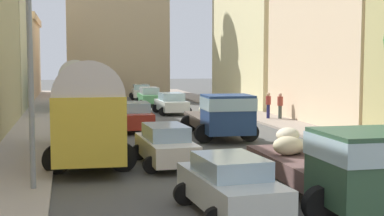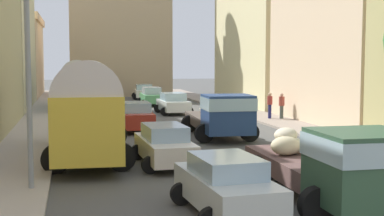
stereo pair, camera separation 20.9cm
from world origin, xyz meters
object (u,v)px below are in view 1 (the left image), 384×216
at_px(pedestrian_1, 280,105).
at_px(parked_bus_1, 75,82).
at_px(car_2, 141,92).
at_px(car_5, 134,116).
at_px(car_3, 230,185).
at_px(cargo_truck_1, 221,115).
at_px(pedestrian_0, 268,104).
at_px(parked_bus_0, 90,104).
at_px(car_0, 171,103).
at_px(streetlamp_near, 41,69).
at_px(car_1, 149,96).
at_px(car_4, 166,145).
at_px(cargo_truck_0, 338,163).
at_px(car_6, 105,94).

bearing_deg(pedestrian_1, parked_bus_1, 137.53).
bearing_deg(car_2, car_5, -98.68).
bearing_deg(car_3, cargo_truck_1, 74.70).
height_order(car_2, pedestrian_0, pedestrian_0).
distance_m(parked_bus_0, car_5, 8.29).
height_order(parked_bus_0, car_0, parked_bus_0).
xyz_separation_m(pedestrian_1, streetlamp_near, (-14.08, -16.11, 2.62)).
height_order(car_1, car_2, car_1).
bearing_deg(car_3, parked_bus_0, 108.89).
bearing_deg(car_1, streetlamp_near, -104.43).
bearing_deg(car_2, car_4, -96.27).
relative_size(parked_bus_0, parked_bus_1, 0.95).
height_order(parked_bus_0, car_5, parked_bus_0).
relative_size(parked_bus_0, car_5, 2.28).
bearing_deg(car_5, car_4, -90.41).
height_order(cargo_truck_1, pedestrian_0, cargo_truck_1).
bearing_deg(cargo_truck_0, pedestrian_0, 73.83).
relative_size(parked_bus_1, car_0, 2.52).
bearing_deg(car_0, car_3, -97.70).
height_order(car_3, pedestrian_1, pedestrian_1).
bearing_deg(cargo_truck_0, car_4, 117.41).
relative_size(car_2, pedestrian_1, 2.29).
bearing_deg(car_4, cargo_truck_1, 57.12).
bearing_deg(car_2, streetlamp_near, -102.10).
xyz_separation_m(car_4, car_5, (0.07, 9.96, 0.04)).
xyz_separation_m(car_0, streetlamp_near, (-8.08, -21.95, 2.86)).
bearing_deg(cargo_truck_0, car_5, 101.43).
relative_size(cargo_truck_0, streetlamp_near, 1.16).
xyz_separation_m(car_2, pedestrian_1, (6.13, -20.97, 0.26)).
bearing_deg(cargo_truck_1, car_5, 134.09).
bearing_deg(streetlamp_near, car_2, 77.90).
bearing_deg(pedestrian_1, cargo_truck_1, -130.88).
bearing_deg(car_1, car_6, 139.62).
distance_m(parked_bus_1, car_3, 31.42).
distance_m(car_0, car_1, 7.76).
relative_size(cargo_truck_1, car_4, 1.56).
relative_size(parked_bus_1, pedestrian_0, 5.47).
distance_m(parked_bus_0, car_6, 27.45).
relative_size(cargo_truck_0, car_3, 1.69).
xyz_separation_m(cargo_truck_0, car_3, (-3.00, -0.10, -0.42)).
bearing_deg(cargo_truck_1, car_1, 91.34).
xyz_separation_m(car_3, car_4, (-0.41, 6.69, -0.00)).
bearing_deg(car_2, parked_bus_1, -125.08).
bearing_deg(car_2, pedestrian_1, -73.71).
distance_m(parked_bus_0, car_2, 32.30).
bearing_deg(cargo_truck_1, pedestrian_0, 53.65).
xyz_separation_m(car_2, car_3, (-3.31, -40.57, 0.01)).
distance_m(parked_bus_1, car_0, 8.96).
bearing_deg(car_1, car_4, -97.34).
xyz_separation_m(pedestrian_0, streetlamp_near, (-13.37, -16.36, 2.59)).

